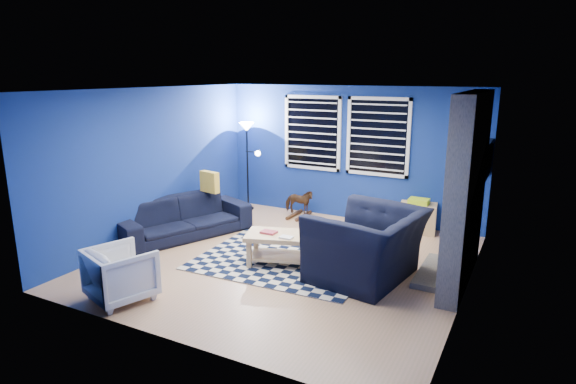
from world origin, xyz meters
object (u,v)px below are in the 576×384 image
at_px(armchair_bent, 121,274).
at_px(floor_lamp, 248,139).
at_px(coffee_table, 280,242).
at_px(tv, 487,161).
at_px(sofa, 183,217).
at_px(cabinet, 418,217).
at_px(rocking_horse, 299,202).
at_px(armchair_big, 367,245).

relative_size(armchair_bent, floor_lamp, 0.41).
xyz_separation_m(armchair_bent, coffee_table, (1.20, 1.87, 0.01)).
distance_m(tv, floor_lamp, 4.45).
relative_size(sofa, armchair_bent, 3.11).
xyz_separation_m(armchair_bent, floor_lamp, (-0.78, 4.16, 1.11)).
xyz_separation_m(tv, coffee_table, (-2.47, -2.17, -1.06)).
bearing_deg(cabinet, armchair_bent, -130.14).
bearing_deg(armchair_bent, coffee_table, -103.45).
relative_size(sofa, coffee_table, 2.05).
bearing_deg(rocking_horse, floor_lamp, 74.74).
bearing_deg(coffee_table, armchair_big, 5.88).
xyz_separation_m(sofa, armchair_bent, (0.87, -2.21, 0.00)).
height_order(armchair_big, floor_lamp, floor_lamp).
relative_size(armchair_big, rocking_horse, 2.58).
distance_m(tv, rocking_horse, 3.47).
distance_m(armchair_big, rocking_horse, 2.99).
xyz_separation_m(tv, floor_lamp, (-4.45, 0.12, 0.05)).
xyz_separation_m(tv, rocking_horse, (-3.29, 0.10, -1.09)).
distance_m(armchair_big, cabinet, 2.30).
bearing_deg(armchair_bent, cabinet, -102.19).
height_order(tv, armchair_big, tv).
distance_m(sofa, armchair_big, 3.35).
distance_m(rocking_horse, coffee_table, 2.41).
bearing_deg(armchair_bent, floor_lamp, -60.15).
bearing_deg(floor_lamp, cabinet, 2.16).
height_order(sofa, coffee_table, sofa).
bearing_deg(armchair_bent, tv, -112.99).
xyz_separation_m(tv, armchair_bent, (-3.67, -4.04, -1.07)).
distance_m(rocking_horse, floor_lamp, 1.62).
distance_m(armchair_bent, rocking_horse, 4.15).
height_order(sofa, armchair_bent, same).
height_order(sofa, armchair_big, armchair_big).
distance_m(cabinet, floor_lamp, 3.60).
bearing_deg(tv, armchair_bent, -132.27).
relative_size(tv, armchair_big, 0.69).
distance_m(tv, cabinet, 1.56).
distance_m(armchair_big, coffee_table, 1.27).
distance_m(tv, coffee_table, 3.45).
relative_size(rocking_horse, coffee_table, 0.51).
bearing_deg(floor_lamp, coffee_table, -49.13).
relative_size(tv, rocking_horse, 1.78).
xyz_separation_m(rocking_horse, coffee_table, (0.82, -2.26, 0.03)).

